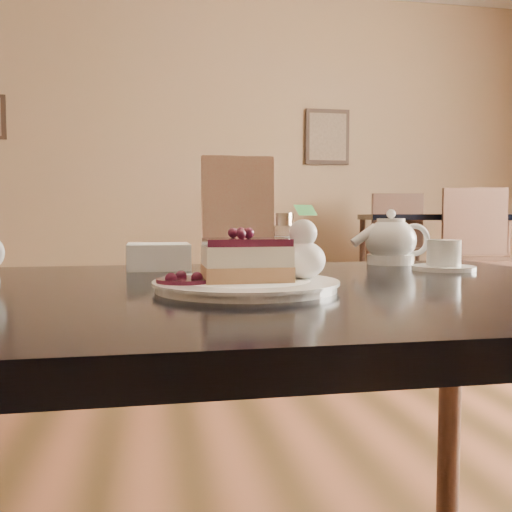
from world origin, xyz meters
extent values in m
cube|color=olive|center=(0.00, 5.00, 1.50)|extent=(8.00, 0.02, 3.00)
cube|color=black|center=(1.80, 4.97, 1.60)|extent=(0.45, 0.03, 0.55)
cube|color=black|center=(0.14, 0.17, 0.69)|extent=(1.13, 0.75, 0.04)
cylinder|color=#392319|center=(0.65, 0.49, 0.33)|extent=(0.05, 0.05, 0.67)
cylinder|color=white|center=(0.14, 0.12, 0.71)|extent=(0.24, 0.24, 0.01)
cube|color=tan|center=(0.14, 0.12, 0.73)|extent=(0.11, 0.08, 0.02)
cube|color=beige|center=(0.14, 0.12, 0.75)|extent=(0.11, 0.08, 0.03)
cube|color=black|center=(0.14, 0.12, 0.77)|extent=(0.11, 0.08, 0.01)
ellipsoid|color=white|center=(0.22, 0.13, 0.74)|extent=(0.06, 0.06, 0.05)
cylinder|color=black|center=(0.06, 0.12, 0.72)|extent=(0.08, 0.08, 0.01)
cylinder|color=white|center=(0.54, 0.33, 0.71)|extent=(0.11, 0.11, 0.01)
cylinder|color=white|center=(0.54, 0.33, 0.74)|extent=(0.06, 0.06, 0.05)
ellipsoid|color=white|center=(0.50, 0.47, 0.75)|extent=(0.10, 0.10, 0.09)
cylinder|color=white|center=(0.50, 0.47, 0.80)|extent=(0.06, 0.06, 0.01)
cylinder|color=white|center=(0.43, 0.47, 0.75)|extent=(0.06, 0.02, 0.05)
cube|color=beige|center=(0.18, 0.43, 0.81)|extent=(0.13, 0.03, 0.21)
cylinder|color=white|center=(0.26, 0.45, 0.74)|extent=(0.05, 0.05, 0.08)
cylinder|color=silver|center=(0.26, 0.45, 0.80)|extent=(0.06, 0.06, 0.02)
cube|color=white|center=(0.03, 0.45, 0.73)|extent=(0.11, 0.11, 0.05)
cube|color=black|center=(2.28, 3.70, 0.79)|extent=(1.26, 1.10, 0.04)
cylinder|color=#392319|center=(1.83, 3.35, 0.39)|extent=(0.05, 0.05, 0.77)
cylinder|color=#392319|center=(2.74, 3.35, 0.39)|extent=(0.05, 0.05, 0.77)
cylinder|color=#392319|center=(1.83, 4.04, 0.39)|extent=(0.05, 0.05, 0.77)
cylinder|color=#392319|center=(2.74, 4.04, 0.39)|extent=(0.05, 0.05, 0.77)
camera|label=1|loc=(0.02, -0.61, 0.80)|focal=40.00mm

